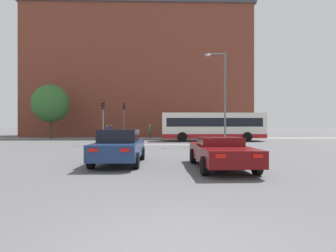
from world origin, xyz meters
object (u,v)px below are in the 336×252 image
Objects in this scene: traffic_light_near_left at (103,114)px; pedestrian_walking_west at (150,130)px; traffic_light_far_left at (124,115)px; street_lamp_junction at (222,89)px; car_saloon_left at (119,146)px; car_roadster_right at (221,152)px; bus_crossing_lead at (212,126)px; pedestrian_walking_east at (107,130)px; pedestrian_waiting at (112,130)px.

traffic_light_near_left is 12.52m from pedestrian_walking_west.
street_lamp_junction reaches higher than traffic_light_far_left.
car_saloon_left is 4.33m from car_roadster_right.
traffic_light_near_left is at bearing -91.81° from traffic_light_far_left.
traffic_light_far_left is at bearing 98.39° from car_saloon_left.
bus_crossing_lead is 14.30m from pedestrian_walking_east.
street_lamp_junction reaches higher than pedestrian_walking_west.
pedestrian_waiting is (-11.90, 12.66, -3.74)m from street_lamp_junction.
car_saloon_left is at bearing 161.92° from car_roadster_right.
pedestrian_walking_east is (-2.03, 11.75, -1.62)m from traffic_light_near_left.
traffic_light_far_left is at bearing 142.68° from pedestrian_walking_west.
traffic_light_near_left reaches higher than pedestrian_waiting.
car_saloon_left is 2.49× the size of pedestrian_walking_east.
traffic_light_far_left reaches higher than car_saloon_left.
traffic_light_far_left is at bearing 132.48° from street_lamp_junction.
traffic_light_near_left is at bearing 106.56° from car_saloon_left.
pedestrian_walking_east is (-12.67, 6.61, -0.60)m from bus_crossing_lead.
traffic_light_near_left is (-7.43, 12.86, 2.00)m from car_roadster_right.
pedestrian_walking_west reaches higher than pedestrian_waiting.
car_saloon_left is 2.42× the size of pedestrian_waiting.
car_saloon_left is 13.70m from street_lamp_junction.
pedestrian_walking_east is at bearing -71.24° from pedestrian_waiting.
street_lamp_junction is at bearing -118.42° from pedestrian_walking_east.
traffic_light_far_left reaches higher than pedestrian_walking_west.
traffic_light_far_left is at bearing 88.19° from traffic_light_near_left.
bus_crossing_lead is at bearing -106.24° from pedestrian_walking_west.
pedestrian_waiting reaches higher than pedestrian_walking_east.
bus_crossing_lead is 14.05m from pedestrian_waiting.
pedestrian_walking_west is at bearing 97.80° from car_roadster_right.
street_lamp_junction is 4.50× the size of pedestrian_waiting.
car_saloon_left is 1.10× the size of traffic_light_near_left.
traffic_light_far_left reaches higher than pedestrian_walking_east.
bus_crossing_lead is 11.86m from traffic_light_near_left.
traffic_light_far_left reaches higher than traffic_light_near_left.
traffic_light_near_left is 10.38m from traffic_light_far_left.
car_roadster_right is at bearing -103.32° from street_lamp_junction.
pedestrian_waiting is (-12.20, 6.95, -0.56)m from bus_crossing_lead.
traffic_light_far_left is at bearing -116.88° from bus_crossing_lead.
pedestrian_walking_east is at bearing -117.54° from bus_crossing_lead.
car_roadster_right is 26.37m from pedestrian_walking_east.
street_lamp_junction reaches higher than pedestrian_walking_east.
pedestrian_walking_west is at bearing 118.52° from street_lamp_junction.
street_lamp_junction is at bearing -3.11° from traffic_light_near_left.
car_saloon_left is at bearing -82.32° from traffic_light_far_left.
pedestrian_walking_east reaches higher than car_roadster_right.
traffic_light_far_left is 2.60× the size of pedestrian_walking_east.
bus_crossing_lead is 11.64m from traffic_light_far_left.
car_roadster_right is 2.68× the size of pedestrian_walking_east.
car_saloon_left is 0.96× the size of traffic_light_far_left.
car_roadster_right is 26.52m from pedestrian_waiting.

